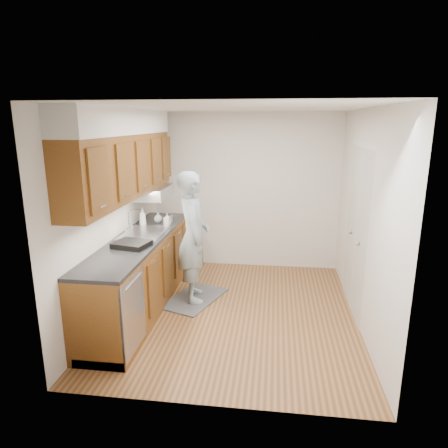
# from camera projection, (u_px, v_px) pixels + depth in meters

# --- Properties ---
(floor) EXTENTS (3.50, 3.50, 0.00)m
(floor) POSITION_uv_depth(u_px,v_px,m) (234.00, 312.00, 5.08)
(floor) COLOR #966039
(floor) RESTS_ON ground
(ceiling) EXTENTS (3.50, 3.50, 0.00)m
(ceiling) POSITION_uv_depth(u_px,v_px,m) (235.00, 108.00, 4.45)
(ceiling) COLOR white
(ceiling) RESTS_ON wall_left
(wall_left) EXTENTS (0.02, 3.50, 2.50)m
(wall_left) POSITION_uv_depth(u_px,v_px,m) (114.00, 213.00, 4.95)
(wall_left) COLOR silver
(wall_left) RESTS_ON floor
(wall_right) EXTENTS (0.02, 3.50, 2.50)m
(wall_right) POSITION_uv_depth(u_px,v_px,m) (364.00, 220.00, 4.58)
(wall_right) COLOR silver
(wall_right) RESTS_ON floor
(wall_back) EXTENTS (3.00, 0.02, 2.50)m
(wall_back) POSITION_uv_depth(u_px,v_px,m) (245.00, 192.00, 6.45)
(wall_back) COLOR silver
(wall_back) RESTS_ON floor
(counter) EXTENTS (0.64, 2.80, 1.30)m
(counter) POSITION_uv_depth(u_px,v_px,m) (141.00, 271.00, 5.10)
(counter) COLOR brown
(counter) RESTS_ON floor
(upper_cabinets) EXTENTS (0.47, 2.80, 1.21)m
(upper_cabinets) POSITION_uv_depth(u_px,v_px,m) (125.00, 156.00, 4.80)
(upper_cabinets) COLOR brown
(upper_cabinets) RESTS_ON wall_left
(closet_door) EXTENTS (0.02, 1.22, 2.05)m
(closet_door) POSITION_uv_depth(u_px,v_px,m) (356.00, 232.00, 4.93)
(closet_door) COLOR white
(closet_door) RESTS_ON wall_right
(floor_mat) EXTENTS (0.85, 1.09, 0.02)m
(floor_mat) POSITION_uv_depth(u_px,v_px,m) (194.00, 298.00, 5.44)
(floor_mat) COLOR slate
(floor_mat) RESTS_ON floor
(person) EXTENTS (0.63, 0.79, 1.96)m
(person) POSITION_uv_depth(u_px,v_px,m) (193.00, 228.00, 5.19)
(person) COLOR #8DA0AB
(person) RESTS_ON floor_mat
(soap_bottle_a) EXTENTS (0.13, 0.13, 0.25)m
(soap_bottle_a) POSITION_uv_depth(u_px,v_px,m) (143.00, 217.00, 5.54)
(soap_bottle_a) COLOR silver
(soap_bottle_a) RESTS_ON counter
(soap_bottle_b) EXTENTS (0.09, 0.10, 0.17)m
(soap_bottle_b) POSITION_uv_depth(u_px,v_px,m) (167.00, 219.00, 5.57)
(soap_bottle_b) COLOR silver
(soap_bottle_b) RESTS_ON counter
(soap_bottle_c) EXTENTS (0.17, 0.17, 0.15)m
(soap_bottle_c) POSITION_uv_depth(u_px,v_px,m) (158.00, 217.00, 5.73)
(soap_bottle_c) COLOR silver
(soap_bottle_c) RESTS_ON counter
(soda_can) EXTENTS (0.07, 0.07, 0.11)m
(soda_can) POSITION_uv_depth(u_px,v_px,m) (167.00, 219.00, 5.68)
(soda_can) COLOR #A02C1B
(soda_can) RESTS_ON counter
(steel_can) EXTENTS (0.07, 0.07, 0.11)m
(steel_can) POSITION_uv_depth(u_px,v_px,m) (171.00, 219.00, 5.75)
(steel_can) COLOR #A5A5AA
(steel_can) RESTS_ON counter
(dish_rack) EXTENTS (0.44, 0.40, 0.06)m
(dish_rack) POSITION_uv_depth(u_px,v_px,m) (132.00, 244.00, 4.62)
(dish_rack) COLOR black
(dish_rack) RESTS_ON counter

